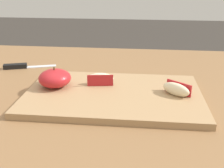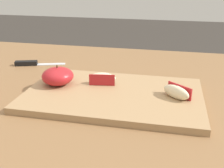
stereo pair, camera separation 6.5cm
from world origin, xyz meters
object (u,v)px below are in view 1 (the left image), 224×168
Objects in this scene: apple_half_skin_up at (55,78)px; apple_wedge_near_knife at (100,79)px; paring_knife at (20,66)px; cutting_board at (112,95)px; apple_wedge_back at (176,89)px.

apple_wedge_near_knife is at bearing 13.03° from apple_half_skin_up.
cutting_board is at bearing -31.25° from paring_knife.
apple_wedge_back is at bearing -1.47° from cutting_board.
apple_wedge_near_knife is at bearing 165.44° from apple_wedge_back.
apple_wedge_back is (0.29, -0.02, -0.01)m from apple_half_skin_up.
apple_wedge_back is at bearing -22.72° from paring_knife.
paring_knife is at bearing 157.28° from apple_wedge_back.
apple_wedge_near_knife reaches higher than cutting_board.
paring_knife is at bearing 134.49° from apple_half_skin_up.
cutting_board is 0.06m from apple_wedge_near_knife.
apple_wedge_back is at bearing -14.56° from apple_wedge_near_knife.
paring_knife is at bearing 152.34° from apple_wedge_near_knife.
apple_half_skin_up is 1.18× the size of apple_wedge_back.
paring_knife is (-0.28, 0.15, -0.02)m from apple_wedge_near_knife.
apple_wedge_near_knife is 0.31m from paring_knife.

